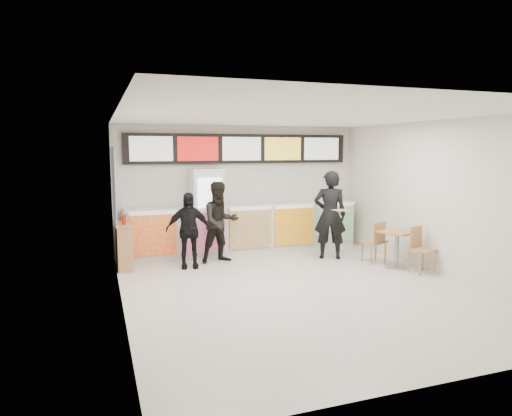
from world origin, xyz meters
name	(u,v)px	position (x,y,z in m)	size (l,w,h in m)	color
floor	(300,288)	(0.00, 0.00, 0.00)	(7.00, 7.00, 0.00)	beige
ceiling	(302,116)	(0.00, 0.00, 3.00)	(7.00, 7.00, 0.00)	white
wall_back	(240,188)	(0.00, 3.50, 1.50)	(6.00, 6.00, 0.00)	silver
wall_left	(119,212)	(-3.00, 0.00, 1.50)	(7.00, 7.00, 0.00)	silver
wall_right	(442,198)	(3.00, 0.00, 1.50)	(7.00, 7.00, 0.00)	silver
service_counter	(245,228)	(0.00, 3.09, 0.57)	(5.56, 0.77, 1.14)	silver
menu_board	(241,149)	(0.00, 3.41, 2.45)	(5.50, 0.14, 0.70)	black
drinks_fridge	(207,212)	(-0.93, 3.11, 1.00)	(0.70, 0.67, 2.00)	white
mirror_panel	(113,184)	(-2.99, 2.45, 1.75)	(0.01, 2.00, 1.50)	#B2B7BF
customer_main	(330,215)	(1.57, 1.84, 0.99)	(0.72, 0.47, 1.97)	black
customer_left	(220,222)	(-0.82, 2.33, 0.88)	(0.85, 0.66, 1.75)	black
customer_mid	(188,230)	(-1.57, 2.07, 0.78)	(0.92, 0.38, 1.57)	black
pizza_slice	(340,210)	(1.57, 1.39, 1.16)	(0.36, 0.36, 0.02)	beige
cafe_table	(397,242)	(2.50, 0.65, 0.53)	(0.97, 1.61, 0.91)	tan
condiment_ledge	(124,245)	(-2.82, 2.47, 0.48)	(0.34, 0.84, 1.12)	tan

